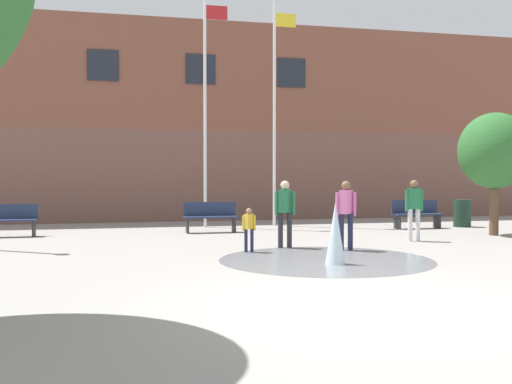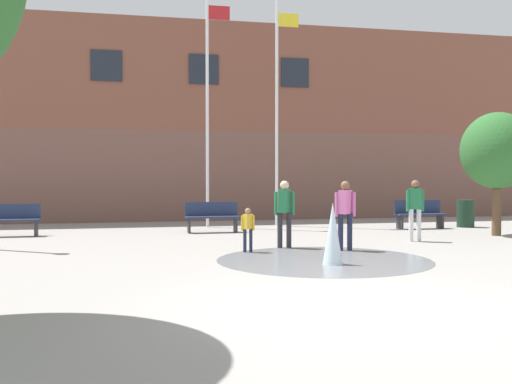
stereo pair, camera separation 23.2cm
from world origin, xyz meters
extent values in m
plane|color=gray|center=(0.00, 0.00, 0.00)|extent=(100.00, 100.00, 0.00)
cube|color=brown|center=(0.00, 17.76, 1.68)|extent=(36.00, 6.00, 3.37)
cube|color=brown|center=(0.00, 17.76, 5.42)|extent=(36.00, 6.00, 4.11)
cube|color=#1E232D|center=(-3.50, 14.74, 5.63)|extent=(1.10, 0.06, 1.10)
cube|color=#1E232D|center=(0.00, 14.74, 5.63)|extent=(1.10, 0.06, 1.10)
cube|color=#1E232D|center=(3.50, 14.74, 5.63)|extent=(1.10, 0.06, 1.10)
cylinder|color=gray|center=(1.07, 4.12, 0.00)|extent=(4.37, 4.37, 0.01)
cone|color=silver|center=(1.04, 3.51, 0.60)|extent=(0.39, 0.39, 1.21)
cube|color=#28282D|center=(-5.33, 10.33, 0.22)|extent=(0.06, 0.40, 0.44)
cube|color=#232D4C|center=(-6.03, 10.33, 0.47)|extent=(1.60, 0.44, 0.05)
cube|color=#232D4C|center=(-6.03, 10.53, 0.70)|extent=(1.60, 0.04, 0.42)
cube|color=#28282D|center=(-1.03, 10.28, 0.22)|extent=(0.06, 0.40, 0.44)
cube|color=#28282D|center=(0.37, 10.28, 0.22)|extent=(0.06, 0.40, 0.44)
cube|color=#232D4C|center=(-0.33, 10.28, 0.47)|extent=(1.60, 0.44, 0.05)
cube|color=#232D4C|center=(-0.33, 10.48, 0.70)|extent=(1.60, 0.04, 0.42)
cube|color=#28282D|center=(5.63, 10.09, 0.22)|extent=(0.06, 0.40, 0.44)
cube|color=#28282D|center=(7.03, 10.09, 0.22)|extent=(0.06, 0.40, 0.44)
cube|color=#232D4C|center=(6.33, 10.09, 0.47)|extent=(1.60, 0.44, 0.05)
cube|color=#232D4C|center=(6.33, 10.29, 0.70)|extent=(1.60, 0.04, 0.42)
cylinder|color=#28282D|center=(0.69, 6.22, 0.42)|extent=(0.12, 0.12, 0.84)
cylinder|color=#28282D|center=(0.91, 6.22, 0.42)|extent=(0.12, 0.12, 0.84)
cube|color=#237547|center=(0.80, 6.22, 1.11)|extent=(0.36, 0.39, 0.54)
sphere|color=beige|center=(0.80, 6.22, 1.48)|extent=(0.21, 0.21, 0.21)
cylinder|color=#237547|center=(0.59, 6.22, 1.05)|extent=(0.08, 0.08, 0.55)
cylinder|color=#237547|center=(1.01, 6.22, 1.05)|extent=(0.08, 0.08, 0.55)
cylinder|color=silver|center=(4.36, 6.83, 0.42)|extent=(0.12, 0.12, 0.84)
cylinder|color=silver|center=(4.58, 6.83, 0.42)|extent=(0.12, 0.12, 0.84)
cube|color=#237547|center=(4.47, 6.83, 1.11)|extent=(0.39, 0.35, 0.54)
sphere|color=brown|center=(4.47, 6.83, 1.48)|extent=(0.21, 0.21, 0.21)
cylinder|color=#237547|center=(4.26, 6.83, 1.05)|extent=(0.08, 0.08, 0.55)
cylinder|color=#237547|center=(4.68, 6.83, 1.05)|extent=(0.08, 0.08, 0.55)
cylinder|color=#1E233D|center=(1.92, 5.45, 0.42)|extent=(0.12, 0.12, 0.84)
cylinder|color=#1E233D|center=(2.14, 5.45, 0.42)|extent=(0.12, 0.12, 0.84)
cube|color=pink|center=(2.03, 5.45, 1.11)|extent=(0.38, 0.38, 0.54)
sphere|color=brown|center=(2.03, 5.45, 1.48)|extent=(0.21, 0.21, 0.21)
cylinder|color=pink|center=(1.82, 5.45, 1.05)|extent=(0.08, 0.08, 0.55)
cylinder|color=pink|center=(2.24, 5.45, 1.05)|extent=(0.08, 0.08, 0.55)
cylinder|color=#1E233D|center=(-0.27, 5.63, 0.26)|extent=(0.07, 0.07, 0.52)
cylinder|color=#1E233D|center=(-0.13, 5.63, 0.26)|extent=(0.07, 0.07, 0.52)
cube|color=gold|center=(-0.20, 5.63, 0.69)|extent=(0.24, 0.23, 0.33)
sphere|color=#997051|center=(-0.20, 5.63, 0.92)|extent=(0.13, 0.13, 0.13)
cylinder|color=gold|center=(-0.33, 5.63, 0.65)|extent=(0.05, 0.05, 0.34)
cylinder|color=gold|center=(-0.07, 5.63, 0.65)|extent=(0.05, 0.05, 0.34)
cylinder|color=silver|center=(-0.22, 12.15, 3.83)|extent=(0.10, 0.10, 7.66)
cube|color=#B21E23|center=(0.18, 12.15, 7.04)|extent=(0.70, 0.02, 0.45)
cylinder|color=silver|center=(2.13, 12.15, 3.78)|extent=(0.10, 0.10, 7.55)
cube|color=yellow|center=(2.53, 12.15, 6.93)|extent=(0.70, 0.02, 0.45)
cylinder|color=#193323|center=(8.10, 10.35, 0.45)|extent=(0.56, 0.56, 0.90)
cylinder|color=brown|center=(7.43, 7.68, 0.67)|extent=(0.26, 0.26, 1.34)
ellipsoid|color=#2D662D|center=(7.43, 7.68, 2.42)|extent=(2.03, 2.03, 2.16)
camera|label=1|loc=(-3.09, -7.36, 1.74)|focal=42.00mm
camera|label=2|loc=(-2.87, -7.41, 1.74)|focal=42.00mm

